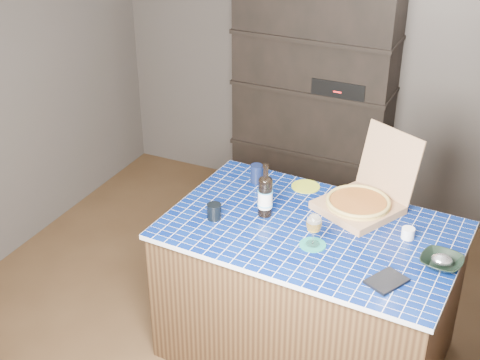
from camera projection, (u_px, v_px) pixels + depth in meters
The scene contains 14 objects.
room at pixel (225, 139), 3.79m from camera, with size 3.50×3.50×3.50m.
shelving_unit at pixel (313, 103), 5.17m from camera, with size 1.20×0.41×1.80m.
kitchen_island at pixel (308, 291), 3.87m from camera, with size 1.65×1.10×0.87m.
pizza_box at pixel (361, 200), 3.81m from camera, with size 0.57×0.61×0.43m.
mead_bottle at pixel (265, 195), 3.73m from camera, with size 0.09×0.09×0.32m.
teal_trivet at pixel (313, 245), 3.52m from camera, with size 0.14×0.14×0.01m, color #177866.
wine_glass at pixel (314, 224), 3.45m from camera, with size 0.08×0.08×0.19m.
tumbler at pixel (214, 211), 3.73m from camera, with size 0.08×0.08×0.09m, color black.
dvd_case at pixel (387, 281), 3.24m from camera, with size 0.14×0.19×0.02m, color black.
bowl at pixel (441, 262), 3.34m from camera, with size 0.21×0.21×0.05m, color black.
foil_contents at pixel (442, 260), 3.34m from camera, with size 0.11×0.09×0.05m, color silver.
white_jar at pixel (408, 233), 3.56m from camera, with size 0.07×0.07×0.06m, color white.
navy_cup at pixel (256, 174), 4.10m from camera, with size 0.07×0.07×0.12m, color #0E1634.
green_trivet at pixel (306, 186), 4.07m from camera, with size 0.17×0.17×0.01m, color #A8B627.
Camera 1 is at (1.53, -3.07, 2.87)m, focal length 50.00 mm.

